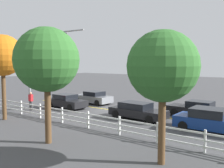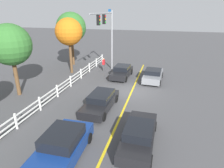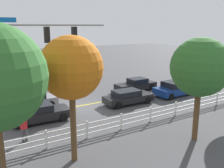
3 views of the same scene
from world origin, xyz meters
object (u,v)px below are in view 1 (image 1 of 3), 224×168
(car_2, at_px, (93,98))
(tree_0, at_px, (163,67))
(car_4, at_px, (66,101))
(tree_2, at_px, (47,60))
(car_3, at_px, (211,120))
(pedestrian, at_px, (31,100))
(car_0, at_px, (198,109))
(tree_3, at_px, (3,56))
(car_1, at_px, (137,111))

(car_2, height_order, tree_0, tree_0)
(car_4, xyz_separation_m, tree_0, (-13.65, 6.94, 3.60))
(tree_2, bearing_deg, car_3, -128.87)
(car_3, relative_size, pedestrian, 2.75)
(pedestrian, height_order, tree_2, tree_2)
(car_2, relative_size, pedestrian, 2.58)
(tree_0, bearing_deg, car_2, -38.23)
(car_0, height_order, car_4, car_4)
(tree_0, xyz_separation_m, tree_2, (6.29, 1.12, 0.31))
(car_0, bearing_deg, tree_2, 70.51)
(car_3, xyz_separation_m, tree_2, (6.38, 7.92, 3.85))
(pedestrian, bearing_deg, tree_3, 27.13)
(car_4, bearing_deg, car_3, 1.53)
(car_0, height_order, car_2, car_2)
(car_2, xyz_separation_m, tree_0, (-13.35, 10.52, 3.61))
(car_1, distance_m, car_2, 8.48)
(car_0, bearing_deg, tree_3, 41.02)
(car_1, xyz_separation_m, car_4, (8.02, 0.08, 0.01))
(car_4, distance_m, tree_2, 11.60)
(car_3, relative_size, car_4, 1.09)
(tree_2, bearing_deg, car_1, -94.64)
(car_0, xyz_separation_m, car_3, (-2.15, 3.71, 0.07))
(car_2, relative_size, tree_3, 0.67)
(tree_0, distance_m, tree_3, 13.72)
(car_4, height_order, tree_3, tree_3)
(car_1, bearing_deg, car_2, 157.80)
(car_2, bearing_deg, car_4, 88.18)
(car_3, bearing_deg, car_2, 162.92)
(tree_3, bearing_deg, tree_2, 167.18)
(car_0, relative_size, car_4, 1.10)
(tree_0, bearing_deg, car_1, -51.30)
(car_4, height_order, tree_2, tree_2)
(tree_2, bearing_deg, tree_3, -12.82)
(car_1, relative_size, car_2, 1.07)
(car_0, distance_m, tree_2, 12.98)
(car_1, bearing_deg, pedestrian, -161.68)
(car_3, bearing_deg, car_1, 176.11)
(car_2, bearing_deg, tree_0, 144.70)
(tree_2, bearing_deg, pedestrian, -30.09)
(car_3, height_order, car_4, car_3)
(car_1, relative_size, car_3, 1.00)
(car_2, distance_m, car_3, 13.95)
(car_4, bearing_deg, car_1, 2.72)
(tree_2, bearing_deg, car_2, -58.75)
(pedestrian, relative_size, tree_3, 0.26)
(car_4, bearing_deg, tree_3, -88.20)
(car_2, relative_size, car_3, 0.94)
(tree_0, bearing_deg, car_4, -26.96)
(tree_3, bearing_deg, car_2, -91.93)
(car_3, height_order, tree_0, tree_0)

